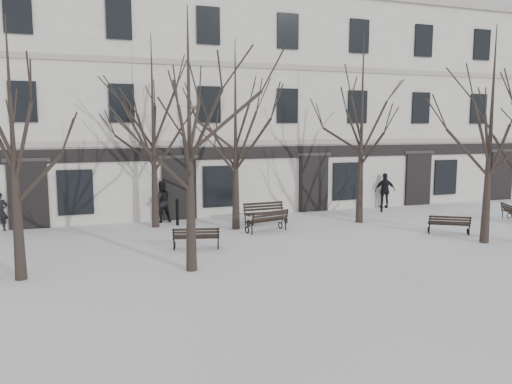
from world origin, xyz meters
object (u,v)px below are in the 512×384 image
tree_0 (11,117)px  bench_4 (268,220)px  bench_5 (512,212)px  bench_1 (196,237)px  tree_2 (492,109)px  bench_2 (449,224)px  bench_3 (265,212)px  tree_1 (189,108)px

tree_0 → bench_4: tree_0 is taller
bench_4 → bench_5: size_ratio=1.15×
bench_1 → tree_2: bearing=-179.8°
bench_5 → bench_2: bearing=130.8°
tree_2 → bench_1: size_ratio=4.64×
bench_1 → bench_3: size_ratio=0.88×
bench_3 → bench_5: bearing=-19.3°
bench_3 → bench_5: bench_3 is taller
bench_1 → tree_0: bearing=32.2°
bench_1 → bench_2: size_ratio=1.05×
tree_2 → tree_1: bearing=179.6°
tree_0 → bench_1: (5.53, 1.79, -4.15)m
bench_2 → bench_4: 7.38m
tree_0 → tree_2: tree_2 is taller
tree_1 → bench_5: bearing=10.5°
bench_1 → bench_4: size_ratio=0.90×
tree_1 → bench_3: (4.73, 6.17, -4.35)m
tree_2 → bench_5: bearing=33.6°
tree_2 → bench_4: (-7.02, 4.60, -4.51)m
tree_0 → bench_5: size_ratio=4.41×
bench_2 → bench_4: bench_4 is taller
bench_3 → bench_4: (-0.52, -1.65, -0.03)m
tree_0 → bench_5: (20.54, 2.17, -4.16)m
tree_1 → bench_4: 7.57m
tree_1 → bench_1: tree_1 is taller
bench_3 → bench_5: 11.48m
bench_1 → bench_5: 15.01m
tree_2 → bench_5: 7.08m
bench_1 → bench_2: bench_1 is taller
tree_2 → bench_3: 10.07m
tree_2 → bench_4: 9.53m
tree_1 → bench_2: tree_1 is taller
bench_2 → bench_5: bench_2 is taller
tree_1 → bench_2: 11.93m
tree_1 → bench_1: (0.72, 2.53, -4.43)m
bench_1 → bench_2: bearing=-171.4°
tree_0 → bench_4: (9.01, 3.77, -4.10)m
bench_4 → bench_3: bearing=-122.4°
tree_2 → bench_1: (-10.51, 2.62, -4.56)m
tree_0 → bench_2: size_ratio=4.48×
tree_0 → bench_4: 10.60m
bench_1 → bench_5: bearing=-164.4°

